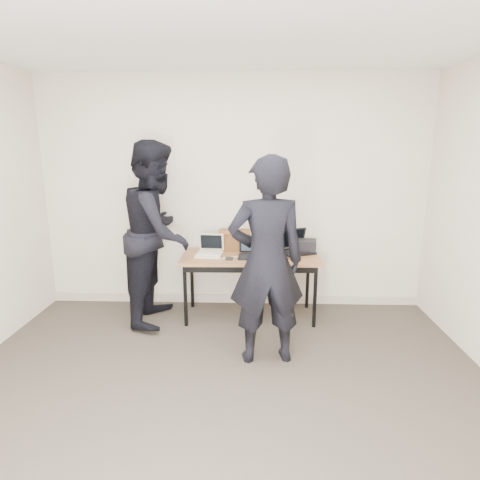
{
  "coord_description": "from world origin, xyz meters",
  "views": [
    {
      "loc": [
        0.23,
        -2.44,
        1.91
      ],
      "look_at": [
        0.1,
        1.6,
        0.95
      ],
      "focal_mm": 30.0,
      "sensor_mm": 36.0,
      "label": 1
    }
  ],
  "objects_px": {
    "equipment_box": "(305,246)",
    "person_typist": "(266,262)",
    "laptop_right": "(295,247)",
    "leather_satchel": "(235,240)",
    "desk": "(250,261)",
    "person_observer": "(157,233)",
    "laptop_center": "(252,252)",
    "laptop_beige": "(210,251)"
  },
  "relations": [
    {
      "from": "laptop_center",
      "to": "laptop_right",
      "type": "distance_m",
      "value": 0.54
    },
    {
      "from": "laptop_center",
      "to": "person_typist",
      "type": "distance_m",
      "value": 0.91
    },
    {
      "from": "desk",
      "to": "equipment_box",
      "type": "height_order",
      "value": "equipment_box"
    },
    {
      "from": "desk",
      "to": "laptop_right",
      "type": "relative_size",
      "value": 3.28
    },
    {
      "from": "leather_satchel",
      "to": "person_typist",
      "type": "height_order",
      "value": "person_typist"
    },
    {
      "from": "leather_satchel",
      "to": "person_observer",
      "type": "height_order",
      "value": "person_observer"
    },
    {
      "from": "leather_satchel",
      "to": "person_observer",
      "type": "relative_size",
      "value": 0.18
    },
    {
      "from": "laptop_beige",
      "to": "person_typist",
      "type": "height_order",
      "value": "person_typist"
    },
    {
      "from": "desk",
      "to": "laptop_right",
      "type": "xyz_separation_m",
      "value": [
        0.51,
        0.18,
        0.12
      ]
    },
    {
      "from": "laptop_center",
      "to": "laptop_right",
      "type": "relative_size",
      "value": 0.65
    },
    {
      "from": "desk",
      "to": "laptop_center",
      "type": "distance_m",
      "value": 0.12
    },
    {
      "from": "leather_satchel",
      "to": "equipment_box",
      "type": "distance_m",
      "value": 0.81
    },
    {
      "from": "laptop_right",
      "to": "leather_satchel",
      "type": "height_order",
      "value": "laptop_right"
    },
    {
      "from": "equipment_box",
      "to": "laptop_beige",
      "type": "bearing_deg",
      "value": -170.62
    },
    {
      "from": "laptop_center",
      "to": "equipment_box",
      "type": "relative_size",
      "value": 1.23
    },
    {
      "from": "desk",
      "to": "person_observer",
      "type": "relative_size",
      "value": 0.77
    },
    {
      "from": "laptop_right",
      "to": "person_observer",
      "type": "height_order",
      "value": "person_observer"
    },
    {
      "from": "laptop_right",
      "to": "person_observer",
      "type": "relative_size",
      "value": 0.23
    },
    {
      "from": "laptop_center",
      "to": "laptop_beige",
      "type": "bearing_deg",
      "value": 177.09
    },
    {
      "from": "person_observer",
      "to": "desk",
      "type": "bearing_deg",
      "value": -84.61
    },
    {
      "from": "laptop_right",
      "to": "equipment_box",
      "type": "xyz_separation_m",
      "value": [
        0.12,
        0.01,
        0.01
      ]
    },
    {
      "from": "equipment_box",
      "to": "laptop_center",
      "type": "bearing_deg",
      "value": -159.96
    },
    {
      "from": "desk",
      "to": "person_typist",
      "type": "height_order",
      "value": "person_typist"
    },
    {
      "from": "desk",
      "to": "person_typist",
      "type": "xyz_separation_m",
      "value": [
        0.15,
        -0.92,
        0.26
      ]
    },
    {
      "from": "person_typist",
      "to": "laptop_center",
      "type": "bearing_deg",
      "value": -90.23
    },
    {
      "from": "desk",
      "to": "equipment_box",
      "type": "distance_m",
      "value": 0.67
    },
    {
      "from": "equipment_box",
      "to": "person_typist",
      "type": "relative_size",
      "value": 0.13
    },
    {
      "from": "laptop_beige",
      "to": "laptop_center",
      "type": "distance_m",
      "value": 0.47
    },
    {
      "from": "desk",
      "to": "laptop_right",
      "type": "bearing_deg",
      "value": 18.45
    },
    {
      "from": "leather_satchel",
      "to": "person_observer",
      "type": "bearing_deg",
      "value": -161.09
    },
    {
      "from": "equipment_box",
      "to": "person_observer",
      "type": "bearing_deg",
      "value": -171.48
    },
    {
      "from": "leather_satchel",
      "to": "person_observer",
      "type": "xyz_separation_m",
      "value": [
        -0.83,
        -0.28,
        0.14
      ]
    },
    {
      "from": "leather_satchel",
      "to": "equipment_box",
      "type": "height_order",
      "value": "leather_satchel"
    },
    {
      "from": "laptop_beige",
      "to": "person_observer",
      "type": "distance_m",
      "value": 0.6
    },
    {
      "from": "laptop_center",
      "to": "person_observer",
      "type": "bearing_deg",
      "value": -176.15
    },
    {
      "from": "desk",
      "to": "person_observer",
      "type": "distance_m",
      "value": 1.06
    },
    {
      "from": "laptop_center",
      "to": "equipment_box",
      "type": "height_order",
      "value": "laptop_center"
    },
    {
      "from": "laptop_beige",
      "to": "laptop_right",
      "type": "xyz_separation_m",
      "value": [
        0.96,
        0.17,
        0.01
      ]
    },
    {
      "from": "person_observer",
      "to": "laptop_right",
      "type": "bearing_deg",
      "value": -78.91
    },
    {
      "from": "laptop_right",
      "to": "leather_satchel",
      "type": "distance_m",
      "value": 0.7
    },
    {
      "from": "laptop_right",
      "to": "equipment_box",
      "type": "bearing_deg",
      "value": -17.26
    },
    {
      "from": "desk",
      "to": "leather_satchel",
      "type": "relative_size",
      "value": 4.19
    }
  ]
}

